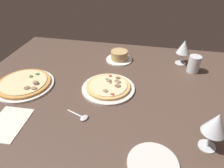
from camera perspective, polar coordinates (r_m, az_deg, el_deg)
dining_table at (r=103.57cm, az=1.03°, el=-2.22°), size 150.00×110.00×4.00cm
pizza_main at (r=101.48cm, az=-1.02°, el=-0.89°), size 26.53×26.53×3.40cm
pizza_side at (r=113.11cm, az=-23.41°, el=0.06°), size 29.73×29.73×3.40cm
ramekin_on_saucer at (r=126.91cm, az=2.04°, el=7.77°), size 16.24×16.24×6.27cm
wine_glass_far at (r=127.01cm, az=19.49°, el=9.58°), size 7.70×7.70×14.84cm
wine_glass_near at (r=76.13cm, az=27.16°, el=-10.04°), size 8.08×8.08×15.95cm
water_glass at (r=123.17cm, az=22.00°, el=5.01°), size 6.61×6.61×9.55cm
side_plate at (r=73.26cm, az=11.42°, el=-21.17°), size 17.22×17.22×0.90cm
paper_menu at (r=94.07cm, az=-27.24°, el=-9.83°), size 14.59×19.73×0.30cm
spoon at (r=87.20cm, az=-8.48°, el=-9.09°), size 10.71×6.01×1.00cm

